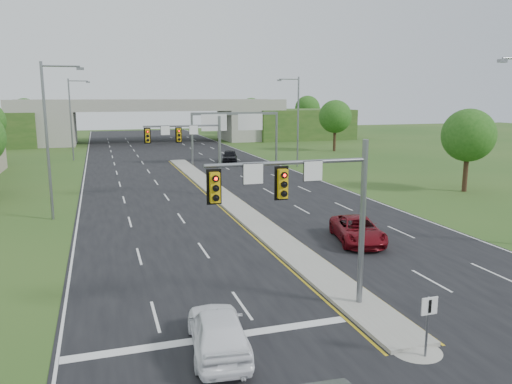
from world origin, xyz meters
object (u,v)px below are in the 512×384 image
object	(u,v)px
signal_mast_far	(194,143)
car_far_a	(358,230)
signal_mast_near	(313,200)
overpass	(153,124)
sign_gantry	(234,123)
car_white	(218,330)
car_far_c	(230,156)
keep_right_sign	(428,317)

from	to	relation	value
signal_mast_far	car_far_a	world-z (taller)	signal_mast_far
signal_mast_near	overpass	bearing A→B (deg)	88.38
signal_mast_near	overpass	distance (m)	80.11
sign_gantry	car_white	world-z (taller)	sign_gantry
car_far_a	signal_mast_far	bearing A→B (deg)	125.69
signal_mast_far	sign_gantry	distance (m)	21.91
car_white	car_far_a	size ratio (longest dim) A/B	0.87
overpass	car_far_a	world-z (taller)	overpass
sign_gantry	overpass	xyz separation A→B (m)	(-6.68, 35.08, -1.69)
overpass	car_far_c	size ratio (longest dim) A/B	16.64
overpass	car_white	world-z (taller)	overpass
signal_mast_near	car_white	size ratio (longest dim) A/B	1.50
sign_gantry	car_far_c	bearing A→B (deg)	99.51
signal_mast_near	overpass	xyz separation A→B (m)	(2.26, 80.07, -1.17)
signal_mast_near	sign_gantry	distance (m)	45.88
keep_right_sign	sign_gantry	xyz separation A→B (m)	(6.68, 49.45, 3.72)
overpass	car_far_c	distance (m)	34.31
signal_mast_far	keep_right_sign	size ratio (longest dim) A/B	3.18
signal_mast_near	keep_right_sign	world-z (taller)	signal_mast_near
sign_gantry	overpass	distance (m)	35.75
keep_right_sign	signal_mast_near	bearing A→B (deg)	116.94
signal_mast_near	car_far_a	size ratio (longest dim) A/B	1.30
overpass	car_far_c	xyz separation A→B (m)	(6.43, -33.60, -2.72)
sign_gantry	car_far_a	world-z (taller)	sign_gantry
sign_gantry	signal_mast_near	bearing A→B (deg)	-101.25
overpass	car_far_c	bearing A→B (deg)	-79.16
car_far_a	car_white	bearing A→B (deg)	-123.38
signal_mast_far	overpass	bearing A→B (deg)	87.65
car_far_c	keep_right_sign	bearing A→B (deg)	-81.93
signal_mast_near	car_white	bearing A→B (deg)	-155.70
signal_mast_far	keep_right_sign	xyz separation A→B (m)	(2.26, -29.45, -3.21)
keep_right_sign	overpass	distance (m)	84.55
signal_mast_near	sign_gantry	bearing A→B (deg)	78.75
car_far_a	car_far_c	xyz separation A→B (m)	(1.93, 38.05, 0.07)
signal_mast_near	car_white	world-z (taller)	signal_mast_near
car_far_c	car_white	bearing A→B (deg)	-89.72
car_far_c	overpass	bearing A→B (deg)	116.11
signal_mast_near	car_far_c	distance (m)	47.44
keep_right_sign	car_far_c	distance (m)	51.34
car_far_c	car_far_a	bearing A→B (deg)	-77.63
signal_mast_near	overpass	world-z (taller)	overpass
signal_mast_near	car_far_c	bearing A→B (deg)	79.40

